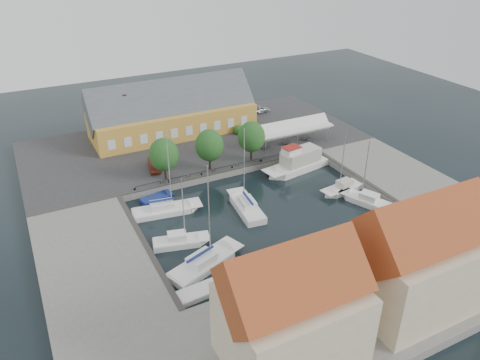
# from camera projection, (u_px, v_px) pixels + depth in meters

# --- Properties ---
(ground) EXTENTS (140.00, 140.00, 0.00)m
(ground) POSITION_uv_depth(u_px,v_px,m) (260.00, 209.00, 62.29)
(ground) COLOR black
(ground) RESTS_ON ground
(north_quay) EXTENTS (56.00, 26.00, 1.00)m
(north_quay) POSITION_uv_depth(u_px,v_px,m) (195.00, 143.00, 80.09)
(north_quay) COLOR #2D2D30
(north_quay) RESTS_ON ground
(west_quay) EXTENTS (12.00, 24.00, 1.00)m
(west_quay) POSITION_uv_depth(u_px,v_px,m) (96.00, 261.00, 51.73)
(west_quay) COLOR slate
(west_quay) RESTS_ON ground
(east_quay) EXTENTS (12.00, 24.00, 1.00)m
(east_quay) POSITION_uv_depth(u_px,v_px,m) (397.00, 177.00, 69.24)
(east_quay) COLOR slate
(east_quay) RESTS_ON ground
(south_bank) EXTENTS (56.00, 14.00, 1.00)m
(south_bank) POSITION_uv_depth(u_px,v_px,m) (365.00, 306.00, 45.59)
(south_bank) COLOR slate
(south_bank) RESTS_ON ground
(quay_edge_fittings) EXTENTS (56.00, 24.72, 0.40)m
(quay_edge_fittings) POSITION_uv_depth(u_px,v_px,m) (244.00, 186.00, 65.52)
(quay_edge_fittings) COLOR #383533
(quay_edge_fittings) RESTS_ON north_quay
(warehouse) EXTENTS (28.56, 14.00, 9.55)m
(warehouse) POSITION_uv_depth(u_px,v_px,m) (169.00, 114.00, 81.39)
(warehouse) COLOR gold
(warehouse) RESTS_ON north_quay
(tent_canopy) EXTENTS (14.00, 4.00, 2.83)m
(tent_canopy) POSITION_uv_depth(u_px,v_px,m) (292.00, 129.00, 77.48)
(tent_canopy) COLOR white
(tent_canopy) RESTS_ON north_quay
(quay_trees) EXTENTS (18.20, 4.20, 6.30)m
(quay_trees) POSITION_uv_depth(u_px,v_px,m) (209.00, 145.00, 68.58)
(quay_trees) COLOR black
(quay_trees) RESTS_ON north_quay
(car_silver) EXTENTS (4.24, 1.87, 1.42)m
(car_silver) POSITION_uv_depth(u_px,v_px,m) (260.00, 109.00, 91.37)
(car_silver) COLOR #A4A6AC
(car_silver) RESTS_ON north_quay
(car_red) EXTENTS (2.52, 4.87, 1.53)m
(car_red) POSITION_uv_depth(u_px,v_px,m) (154.00, 164.00, 70.05)
(car_red) COLOR #511C12
(car_red) RESTS_ON north_quay
(center_sailboat) EXTENTS (3.50, 8.87, 11.95)m
(center_sailboat) POSITION_uv_depth(u_px,v_px,m) (246.00, 208.00, 61.85)
(center_sailboat) COLOR white
(center_sailboat) RESTS_ON ground
(trawler) EXTENTS (11.50, 5.03, 5.00)m
(trawler) POSITION_uv_depth(u_px,v_px,m) (298.00, 164.00, 71.99)
(trawler) COLOR white
(trawler) RESTS_ON ground
(east_boat_b) EXTENTS (6.90, 3.11, 9.37)m
(east_boat_b) POSITION_uv_depth(u_px,v_px,m) (343.00, 189.00, 66.42)
(east_boat_b) COLOR white
(east_boat_b) RESTS_ON ground
(east_boat_c) EXTENTS (4.98, 7.60, 9.60)m
(east_boat_c) POSITION_uv_depth(u_px,v_px,m) (366.00, 202.00, 63.48)
(east_boat_c) COLOR white
(east_boat_c) RESTS_ON ground
(west_boat_a) EXTENTS (9.47, 3.92, 12.13)m
(west_boat_a) POSITION_uv_depth(u_px,v_px,m) (165.00, 211.00, 61.38)
(west_boat_a) COLOR white
(west_boat_a) RESTS_ON ground
(west_boat_c) EXTENTS (7.00, 3.72, 9.38)m
(west_boat_c) POSITION_uv_depth(u_px,v_px,m) (180.00, 243.00, 55.21)
(west_boat_c) COLOR white
(west_boat_c) RESTS_ON ground
(west_boat_d) EXTENTS (9.91, 6.08, 12.70)m
(west_boat_d) POSITION_uv_depth(u_px,v_px,m) (205.00, 264.00, 51.68)
(west_boat_d) COLOR white
(west_boat_d) RESTS_ON ground
(launch_sw) EXTENTS (5.66, 2.51, 0.98)m
(launch_sw) POSITION_uv_depth(u_px,v_px,m) (201.00, 293.00, 47.91)
(launch_sw) COLOR white
(launch_sw) RESTS_ON ground
(launch_nw) EXTENTS (4.76, 2.71, 0.88)m
(launch_nw) POSITION_uv_depth(u_px,v_px,m) (156.00, 199.00, 64.33)
(launch_nw) COLOR navy
(launch_nw) RESTS_ON ground
(townhouses) EXTENTS (36.30, 8.50, 12.00)m
(townhouses) POSITION_uv_depth(u_px,v_px,m) (406.00, 271.00, 42.06)
(townhouses) COLOR beige
(townhouses) RESTS_ON south_bank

